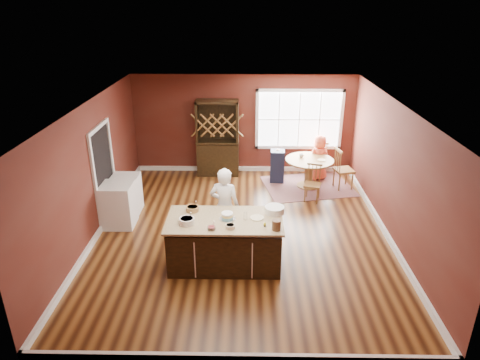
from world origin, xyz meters
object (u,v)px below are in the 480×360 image
(washer, at_px, (119,205))
(high_chair, at_px, (277,165))
(chair_south, at_px, (313,183))
(chair_north, at_px, (319,158))
(seated_woman, at_px, (319,158))
(toddler, at_px, (279,152))
(baker, at_px, (225,207))
(layer_cake, at_px, (227,216))
(hutch, at_px, (218,138))
(dryer, at_px, (127,194))
(kitchen_island, at_px, (225,243))
(chair_east, at_px, (344,168))
(dining_table, at_px, (309,167))

(washer, bearing_deg, high_chair, 34.66)
(chair_south, distance_m, high_chair, 1.40)
(chair_south, distance_m, chair_north, 1.69)
(seated_woman, bearing_deg, toddler, -15.57)
(baker, relative_size, layer_cake, 5.54)
(baker, xyz_separation_m, layer_cake, (0.08, -0.70, 0.17))
(baker, xyz_separation_m, hutch, (-0.37, 3.65, 0.23))
(chair_south, xyz_separation_m, dryer, (-4.31, -0.63, -0.02))
(chair_south, relative_size, toddler, 3.51)
(chair_south, bearing_deg, kitchen_island, -109.13)
(chair_east, distance_m, washer, 5.59)
(chair_north, xyz_separation_m, washer, (-4.70, -2.91, -0.03))
(kitchen_island, height_order, baker, baker)
(toddler, bearing_deg, washer, -145.46)
(baker, xyz_separation_m, toddler, (1.27, 3.17, 0.00))
(layer_cake, xyz_separation_m, dryer, (-2.39, 2.05, -0.54))
(dining_table, height_order, hutch, hutch)
(kitchen_island, height_order, high_chair, kitchen_island)
(toddler, bearing_deg, dining_table, -25.02)
(baker, bearing_deg, chair_north, -111.64)
(washer, bearing_deg, hutch, 56.62)
(toddler, bearing_deg, chair_south, -58.45)
(baker, bearing_deg, washer, -5.33)
(layer_cake, distance_m, chair_east, 4.48)
(baker, distance_m, toddler, 3.42)
(chair_east, relative_size, high_chair, 1.20)
(kitchen_island, bearing_deg, dryer, 138.51)
(chair_east, relative_size, hutch, 0.52)
(layer_cake, height_order, high_chair, layer_cake)
(high_chair, height_order, washer, washer)
(seated_woman, relative_size, high_chair, 1.36)
(seated_woman, bearing_deg, chair_east, 108.92)
(dining_table, xyz_separation_m, seated_woman, (0.33, 0.51, 0.08))
(hutch, bearing_deg, chair_north, -0.52)
(chair_east, xyz_separation_m, chair_south, (-0.90, -0.76, -0.09))
(layer_cake, height_order, washer, layer_cake)
(dining_table, height_order, baker, baker)
(chair_east, bearing_deg, high_chair, 62.90)
(layer_cake, bearing_deg, kitchen_island, -163.48)
(chair_south, distance_m, hutch, 2.95)
(seated_woman, height_order, hutch, hutch)
(kitchen_island, height_order, toddler, toddler)
(dining_table, relative_size, seated_woman, 1.00)
(chair_north, relative_size, hutch, 0.48)
(kitchen_island, relative_size, dryer, 2.36)
(high_chair, relative_size, toddler, 3.48)
(toddler, distance_m, washer, 4.36)
(dining_table, distance_m, chair_east, 0.88)
(chair_north, height_order, dryer, chair_north)
(kitchen_island, relative_size, seated_woman, 1.68)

